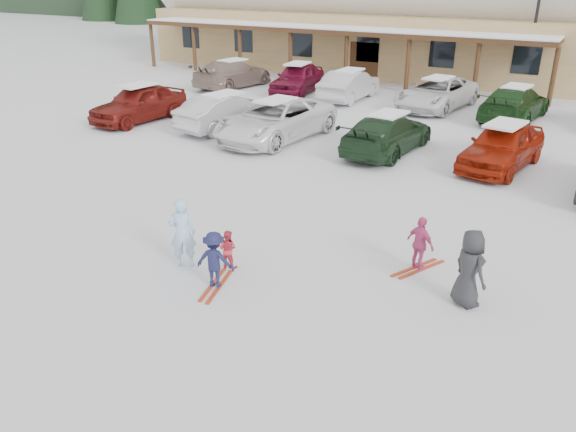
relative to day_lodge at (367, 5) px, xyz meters
The scene contains 20 objects.
ground 29.63m from the day_lodge, 72.16° to the right, with size 160.00×160.00×0.00m, color white.
day_lodge is the anchor object (origin of this frame).
lamp_post 11.85m from the day_lodge, 21.11° to the right, with size 0.50×0.25×6.92m.
adult_skier 29.66m from the day_lodge, 75.20° to the right, with size 0.59×0.39×1.61m, color #A1C9EC.
toddler_red 29.52m from the day_lodge, 73.32° to the right, with size 0.43×0.34×0.89m, color #C92F3F.
child_navy 30.36m from the day_lodge, 73.30° to the right, with size 0.80×0.46×1.24m, color #17193D.
skis_child_navy 30.43m from the day_lodge, 73.30° to the right, with size 0.20×1.40×0.03m, color #9F3116.
child_magenta 28.97m from the day_lodge, 65.09° to the right, with size 0.73×0.30×1.25m, color #C74078.
skis_child_magenta 29.05m from the day_lodge, 65.09° to the right, with size 0.20×1.40×0.03m, color #9F3116.
bystander_dark 30.30m from the day_lodge, 63.68° to the right, with size 0.78×0.51×1.60m, color #252628.
parked_car_0 19.55m from the day_lodge, 97.83° to the right, with size 1.85×4.60×1.57m, color maroon.
parked_car_1 18.69m from the day_lodge, 85.74° to the right, with size 1.55×4.43×1.46m, color #B0B1B6.
parked_car_2 19.35m from the day_lodge, 77.81° to the right, with size 2.57×5.57×1.55m, color white.
parked_car_3 20.24m from the day_lodge, 65.16° to the right, with size 1.96×4.83×1.40m, color #1B331C.
parked_car_4 21.99m from the day_lodge, 55.49° to the right, with size 1.77×4.39×1.50m, color maroon.
parked_car_7 11.69m from the day_lodge, 108.29° to the right, with size 2.11×5.19×1.51m, color gray.
parked_car_8 10.73m from the day_lodge, 87.87° to the right, with size 1.83×4.56×1.55m, color maroon.
parked_car_9 11.58m from the day_lodge, 71.48° to the right, with size 1.58×4.54×1.50m, color #B5B4B9.
parked_car_10 13.41m from the day_lodge, 52.32° to the right, with size 2.42×5.25×1.46m, color silver.
parked_car_11 16.18m from the day_lodge, 43.22° to the right, with size 2.07×5.09×1.48m, color #183A16.
Camera 1 is at (6.01, -9.04, 6.06)m, focal length 35.00 mm.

